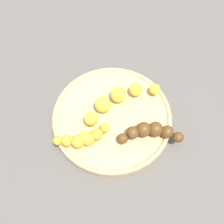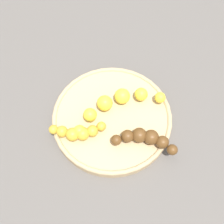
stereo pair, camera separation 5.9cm
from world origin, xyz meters
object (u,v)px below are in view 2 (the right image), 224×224
object	(u,v)px
banana_overripe	(145,139)
banana_yellow	(116,104)
fruit_bowl	(112,117)
banana_spotted	(78,132)

from	to	relation	value
banana_overripe	banana_yellow	bearing A→B (deg)	46.62
fruit_bowl	banana_overripe	xyz separation A→B (m)	(-0.04, 0.08, 0.02)
fruit_bowl	banana_yellow	bearing A→B (deg)	-132.70
fruit_bowl	banana_overripe	distance (m)	0.09
banana_yellow	fruit_bowl	bearing A→B (deg)	135.29
banana_yellow	banana_overripe	xyz separation A→B (m)	(-0.02, 0.10, -0.00)
banana_spotted	banana_overripe	bearing A→B (deg)	79.64
fruit_bowl	banana_yellow	distance (m)	0.03
fruit_bowl	banana_overripe	world-z (taller)	banana_overripe
banana_yellow	banana_overripe	size ratio (longest dim) A/B	1.83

